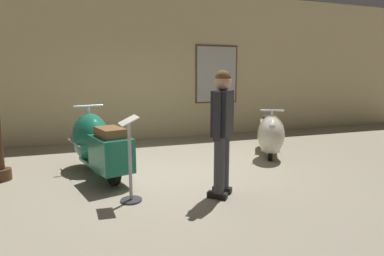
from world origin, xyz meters
name	(u,v)px	position (x,y,z in m)	size (l,w,h in m)	color
ground_plane	(173,175)	(0.00, 0.00, 0.00)	(60.00, 60.00, 0.00)	gray
showroom_back_wall	(134,65)	(-0.13, 3.24, 1.88)	(18.00, 0.63, 3.77)	#CCB784
scooter_0	(96,143)	(-1.18, 0.55, 0.51)	(1.02, 1.92, 1.13)	black
scooter_1	(270,134)	(2.20, 0.58, 0.45)	(1.22, 1.63, 0.99)	black
visitor_0	(222,125)	(0.39, -1.07, 0.98)	(0.43, 0.46, 1.70)	black
info_stanchion	(130,166)	(-0.80, -0.87, 0.47)	(0.28, 0.33, 1.13)	#333338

